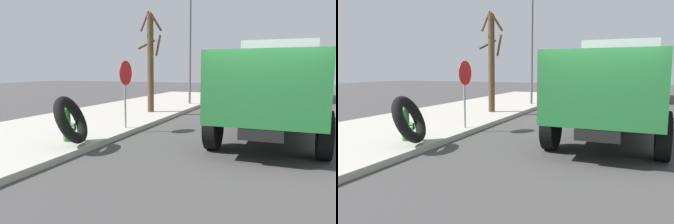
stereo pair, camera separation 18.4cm
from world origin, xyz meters
The scene contains 9 objects.
ground_plane centered at (0.00, 0.00, 0.00)m, with size 80.00×80.00×0.00m, color #423F3F.
sidewalk_curb centered at (0.00, 6.50, 0.07)m, with size 36.00×5.00×0.15m, color #ADA89E.
fire_hydrant centered at (-0.58, 4.81, 0.62)m, with size 0.23×0.53×0.88m.
loose_tire centered at (-0.86, 4.44, 0.77)m, with size 1.24×1.24×0.26m, color black.
stop_sign centered at (1.67, 4.33, 1.61)m, with size 0.76×0.08×2.11m.
dump_truck_green centered at (3.04, -0.04, 1.61)m, with size 7.02×2.86×3.00m.
dump_truck_gray centered at (16.08, -0.46, 1.61)m, with size 7.10×3.03×3.00m.
bare_tree centered at (5.51, 5.21, 2.36)m, with size 1.07×1.15×4.37m.
street_light_pole centered at (9.32, 4.63, 2.87)m, with size 0.12×0.12×5.45m, color #595B5E.
Camera 1 is at (-7.14, -0.56, 1.98)m, focal length 34.04 mm.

